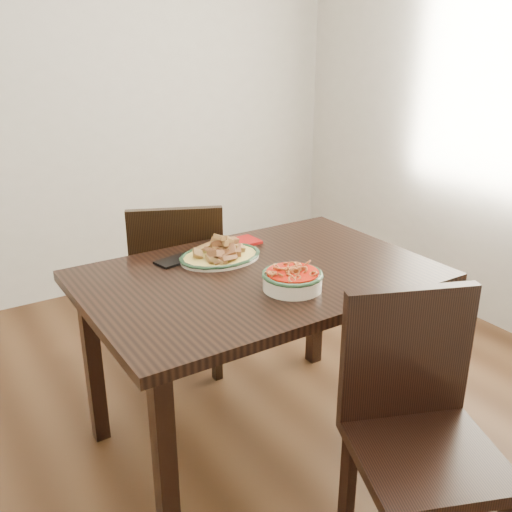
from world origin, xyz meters
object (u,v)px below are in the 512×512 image
noodle_bowl (292,278)px  smartphone (176,260)px  chair_far (178,281)px  chair_near (416,419)px  dining_table (259,293)px  fish_plate (220,249)px

noodle_bowl → smartphone: noodle_bowl is taller
smartphone → chair_far: bearing=53.5°
smartphone → chair_near: bearing=-84.7°
chair_near → chair_far: bearing=118.9°
dining_table → fish_plate: fish_plate is taller
dining_table → chair_far: 0.64m
chair_near → smartphone: 1.08m
fish_plate → smartphone: (-0.16, 0.07, -0.04)m
chair_near → dining_table: bearing=120.0°
chair_near → smartphone: (-0.32, 1.00, 0.26)m
chair_far → noodle_bowl: (0.08, -0.81, 0.29)m
dining_table → chair_far: (-0.06, 0.62, -0.16)m
fish_plate → smartphone: fish_plate is taller
fish_plate → dining_table: bearing=-74.2°
smartphone → fish_plate: bearing=-36.9°
chair_near → noodle_bowl: (-0.08, 0.54, 0.29)m
dining_table → chair_near: (0.10, -0.73, -0.16)m
chair_far → fish_plate: bearing=114.0°
chair_far → chair_near: 1.36m
chair_far → fish_plate: (0.00, -0.42, 0.30)m
noodle_bowl → chair_near: bearing=-81.3°
chair_near → fish_plate: (-0.16, 0.93, 0.30)m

